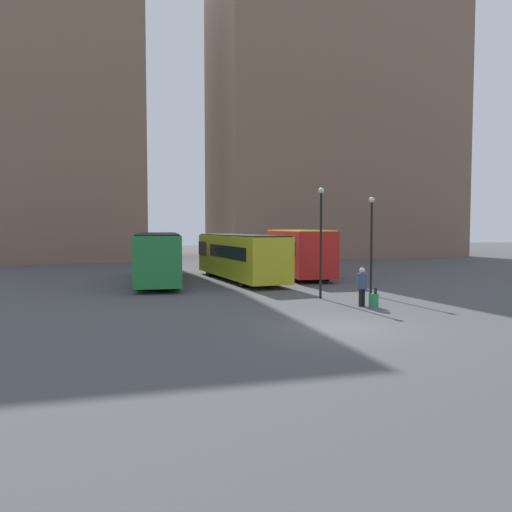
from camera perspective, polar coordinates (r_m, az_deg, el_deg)
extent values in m
plane|color=#4C4C4F|center=(17.31, 10.06, -8.15)|extent=(160.00, 160.00, 0.00)
cube|color=#7F604C|center=(58.86, -23.02, 16.06)|extent=(19.93, 14.76, 33.41)
cube|color=#7F604C|center=(64.23, 8.40, 16.75)|extent=(27.86, 16.88, 36.85)
cube|color=#237A38|center=(31.55, -11.07, -0.02)|extent=(3.60, 11.97, 2.70)
cube|color=black|center=(36.36, -11.00, 0.94)|extent=(2.72, 2.39, 1.03)
cube|color=black|center=(30.47, -11.10, 0.50)|extent=(3.22, 7.75, 0.81)
cube|color=black|center=(31.50, -11.10, 2.50)|extent=(3.38, 11.72, 0.08)
cylinder|color=black|center=(35.27, -10.99, -1.50)|extent=(2.47, 1.25, 1.03)
cylinder|color=black|center=(27.99, -11.13, -2.74)|extent=(2.47, 1.25, 1.03)
cube|color=gold|center=(32.10, -1.89, 0.00)|extent=(3.44, 11.44, 2.60)
cube|color=black|center=(36.47, -4.28, 0.89)|extent=(2.66, 2.28, 0.99)
cube|color=black|center=(31.13, -1.28, 0.50)|extent=(3.11, 7.40, 0.78)
cube|color=black|center=(32.05, -1.89, 2.39)|extent=(3.23, 11.20, 0.08)
cylinder|color=black|center=(35.48, -3.74, -1.43)|extent=(2.43, 1.22, 1.01)
cylinder|color=black|center=(28.92, 0.39, -2.50)|extent=(2.43, 1.22, 1.01)
cube|color=red|center=(34.56, 4.85, 0.46)|extent=(3.42, 9.71, 2.88)
cube|color=black|center=(38.32, 3.31, 1.28)|extent=(2.72, 1.99, 1.10)
cube|color=black|center=(33.72, 5.24, 1.00)|extent=(3.13, 6.30, 0.86)
cube|color=yellow|center=(34.52, 4.87, 2.92)|extent=(3.20, 9.50, 0.08)
cylinder|color=black|center=(37.48, 3.65, -1.17)|extent=(2.52, 1.26, 1.03)
cylinder|color=black|center=(31.82, 6.25, -1.97)|extent=(2.52, 1.26, 1.03)
cylinder|color=black|center=(22.07, 11.85, -4.68)|extent=(0.19, 0.19, 0.77)
cylinder|color=black|center=(22.19, 12.16, -4.64)|extent=(0.19, 0.19, 0.77)
cylinder|color=#334766|center=(22.04, 12.03, -2.81)|extent=(0.54, 0.54, 0.67)
sphere|color=beige|center=(22.00, 12.04, -1.62)|extent=(0.25, 0.25, 0.25)
cube|color=#28844C|center=(22.00, 13.29, -4.96)|extent=(0.35, 0.37, 0.59)
cube|color=black|center=(21.87, 13.51, -3.88)|extent=(0.15, 0.07, 0.27)
cylinder|color=black|center=(25.51, 13.04, 0.80)|extent=(0.12, 0.12, 4.70)
sphere|color=beige|center=(25.52, 13.11, 6.27)|extent=(0.28, 0.28, 0.28)
cylinder|color=black|center=(24.05, 7.42, 1.17)|extent=(0.12, 0.12, 5.09)
sphere|color=beige|center=(24.10, 7.47, 7.42)|extent=(0.28, 0.28, 0.28)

